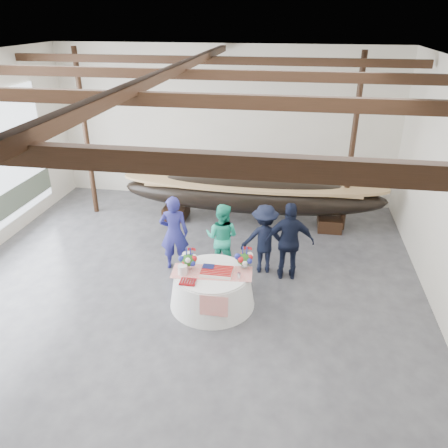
# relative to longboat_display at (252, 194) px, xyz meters

# --- Properties ---
(floor) EXTENTS (10.00, 12.00, 0.01)m
(floor) POSITION_rel_longboat_display_xyz_m (-1.04, -4.32, -0.85)
(floor) COLOR #3D3D42
(floor) RESTS_ON ground
(wall_back) EXTENTS (10.00, 0.02, 4.50)m
(wall_back) POSITION_rel_longboat_display_xyz_m (-1.04, 1.68, 1.40)
(wall_back) COLOR silver
(wall_back) RESTS_ON ground
(ceiling) EXTENTS (10.00, 12.00, 0.01)m
(ceiling) POSITION_rel_longboat_display_xyz_m (-1.04, -4.32, 3.65)
(ceiling) COLOR white
(ceiling) RESTS_ON wall_back
(pavilion_structure) EXTENTS (9.80, 11.76, 4.50)m
(pavilion_structure) POSITION_rel_longboat_display_xyz_m (-1.04, -3.56, 3.15)
(pavilion_structure) COLOR black
(pavilion_structure) RESTS_ON ground
(longboat_display) EXTENTS (7.08, 1.42, 1.33)m
(longboat_display) POSITION_rel_longboat_display_xyz_m (0.00, 0.00, 0.00)
(longboat_display) COLOR black
(longboat_display) RESTS_ON ground
(banquet_table) EXTENTS (1.68, 1.68, 0.72)m
(banquet_table) POSITION_rel_longboat_display_xyz_m (-0.34, -3.84, -0.49)
(banquet_table) COLOR white
(banquet_table) RESTS_ON ground
(tabletop_items) EXTENTS (1.59, 0.96, 0.40)m
(tabletop_items) POSITION_rel_longboat_display_xyz_m (-0.35, -3.74, 0.03)
(tabletop_items) COLOR red
(tabletop_items) RESTS_ON banquet_table
(guest_woman_blue) EXTENTS (0.70, 0.53, 1.74)m
(guest_woman_blue) POSITION_rel_longboat_display_xyz_m (-1.43, -2.61, 0.02)
(guest_woman_blue) COLOR navy
(guest_woman_blue) RESTS_ON ground
(guest_woman_teal) EXTENTS (0.86, 0.72, 1.57)m
(guest_woman_teal) POSITION_rel_longboat_display_xyz_m (-0.38, -2.48, -0.06)
(guest_woman_teal) COLOR #22B38D
(guest_woman_teal) RESTS_ON ground
(guest_man_left) EXTENTS (1.09, 0.71, 1.59)m
(guest_man_left) POSITION_rel_longboat_display_xyz_m (0.55, -2.42, -0.05)
(guest_man_left) COLOR black
(guest_man_left) RESTS_ON ground
(guest_man_right) EXTENTS (1.07, 0.53, 1.76)m
(guest_man_right) POSITION_rel_longboat_display_xyz_m (1.10, -2.62, 0.03)
(guest_man_right) COLOR black
(guest_man_right) RESTS_ON ground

